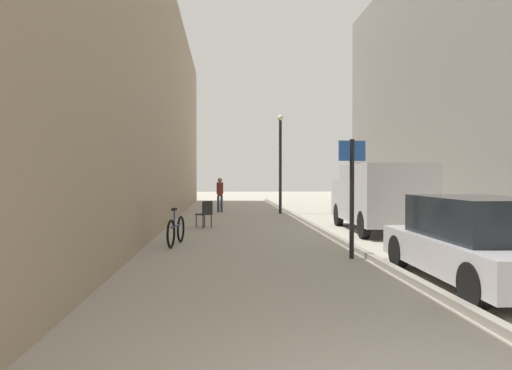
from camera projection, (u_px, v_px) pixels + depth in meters
The scene contains 10 objects.
ground_plane at pixel (273, 232), 15.02m from camera, with size 80.00×80.00×0.00m, color #A8A093.
building_facade_left at pixel (106, 83), 14.57m from camera, with size 3.34×40.00×9.42m, color gray.
kerb_strip at pixel (321, 230), 15.13m from camera, with size 0.16×40.00×0.12m, color gray.
pedestrian_main_foreground at pixel (220, 192), 23.38m from camera, with size 0.34×0.24×1.72m.
delivery_van at pixel (379, 195), 15.10m from camera, with size 2.28×5.21×2.17m.
parked_car at pixel (478, 242), 7.69m from camera, with size 1.91×4.23×1.45m.
street_sign_post at pixel (352, 188), 10.10m from camera, with size 0.60×0.10×2.60m.
lamp_post at pixel (280, 157), 22.40m from camera, with size 0.28×0.28×4.76m.
bicycle_leaning at pixel (176, 231), 12.10m from camera, with size 0.31×1.76×0.98m.
cafe_chair_near_window at pixel (205, 212), 16.21m from camera, with size 0.62×0.62×0.94m.
Camera 1 is at (-1.59, -2.91, 1.79)m, focal length 32.65 mm.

